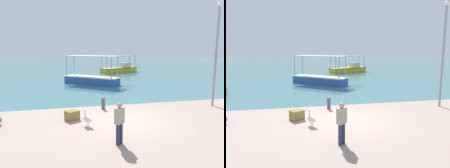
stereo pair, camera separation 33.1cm
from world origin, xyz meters
The scene contains 9 objects.
ground centered at (0.00, 0.00, 0.00)m, with size 120.00×120.00×0.00m, color tan.
harbor_water centered at (0.00, 48.00, 0.00)m, with size 110.00×90.00×0.00m, color #40747A.
fishing_boat_outer centered at (5.90, 22.95, 0.58)m, with size 6.34×3.96×2.56m.
fishing_boat_far_right centered at (-0.09, 11.97, 0.58)m, with size 5.62×5.15×2.96m.
pelican centered at (-1.98, -0.55, 0.38)m, with size 0.55×0.72×0.80m.
lamp_post centered at (6.47, 1.45, 3.63)m, with size 0.28×0.28×6.54m.
mooring_bollard centered at (-0.68, 2.23, 0.40)m, with size 0.23×0.23×0.74m.
fisherman_standing centered at (-0.99, -2.84, 0.91)m, with size 0.45×0.42×1.69m.
cargo_crate centered at (-2.65, 0.59, 0.25)m, with size 0.65×0.54×0.50m, color olive.
Camera 2 is at (-2.76, -10.71, 3.72)m, focal length 35.00 mm.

